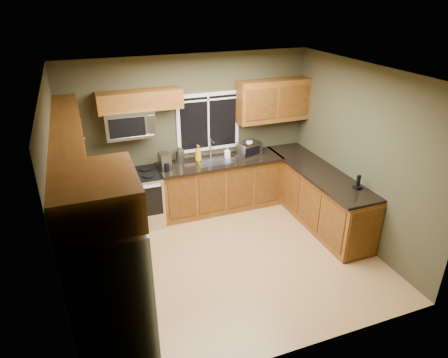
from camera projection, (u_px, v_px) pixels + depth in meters
floor at (229, 259)px, 5.92m from camera, size 4.20×4.20×0.00m
ceiling at (230, 74)px, 4.75m from camera, size 4.20×4.20×0.00m
back_wall at (192, 135)px, 6.85m from camera, size 4.20×0.00×4.20m
front_wall at (298, 252)px, 3.81m from camera, size 4.20×0.00×4.20m
left_wall at (63, 203)px, 4.67m from camera, size 0.00×3.60×3.60m
right_wall at (360, 156)px, 6.00m from camera, size 0.00×3.60×3.60m
window at (208, 122)px, 6.85m from camera, size 1.12×0.03×1.02m
base_cabinets_left at (97, 241)px, 5.55m from camera, size 0.60×2.65×0.90m
countertop_left at (94, 211)px, 5.36m from camera, size 0.65×2.65×0.04m
base_cabinets_back at (221, 185)px, 7.12m from camera, size 2.17×0.60×0.90m
countertop_back at (221, 162)px, 6.90m from camera, size 2.17×0.65×0.04m
base_cabinets_peninsula at (317, 196)px, 6.75m from camera, size 0.60×2.52×0.90m
countertop_peninsula at (318, 171)px, 6.55m from camera, size 0.65×2.50×0.04m
upper_cabinets_left at (69, 147)px, 4.90m from camera, size 0.33×2.65×0.72m
upper_cabinets_back_left at (140, 100)px, 6.14m from camera, size 1.30×0.33×0.30m
upper_cabinets_back_right at (273, 100)px, 6.96m from camera, size 1.30×0.33×0.72m
upper_cabinet_over_fridge at (95, 196)px, 3.39m from camera, size 0.72×0.90×0.38m
refrigerator at (112, 298)px, 3.88m from camera, size 0.74×0.90×1.80m
range at (138, 199)px, 6.62m from camera, size 0.76×0.69×0.94m
microwave at (129, 124)px, 6.19m from camera, size 0.76×0.41×0.42m
sink at (214, 160)px, 6.86m from camera, size 0.60×0.42×0.36m
toaster_oven at (249, 149)px, 7.07m from camera, size 0.44×0.38×0.24m
coffee_maker at (165, 162)px, 6.49m from camera, size 0.20×0.25×0.28m
kettle at (180, 155)px, 6.76m from camera, size 0.20×0.20×0.28m
paper_towel_roll at (249, 148)px, 7.07m from camera, size 0.13×0.13×0.28m
soap_bottle_a at (198, 153)px, 6.82m from camera, size 0.14×0.14×0.28m
soap_bottle_b at (227, 152)px, 6.97m from camera, size 0.10×0.10×0.19m
cordless_phone at (358, 185)px, 5.89m from camera, size 0.10×0.10×0.22m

